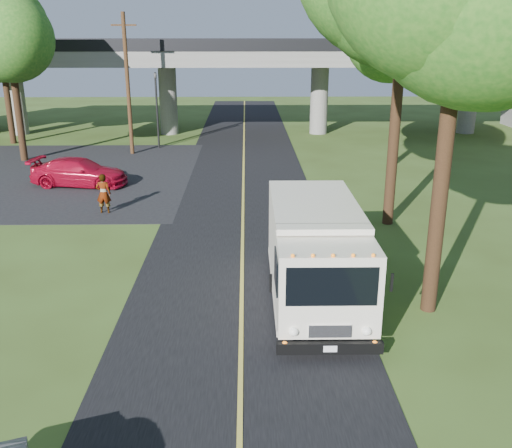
{
  "coord_description": "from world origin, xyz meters",
  "views": [
    {
      "loc": [
        0.16,
        -14.04,
        7.74
      ],
      "look_at": [
        0.48,
        4.23,
        1.6
      ],
      "focal_mm": 40.0,
      "sensor_mm": 36.0,
      "label": 1
    }
  ],
  "objects_px": {
    "step_van": "(315,251)",
    "red_sedan": "(79,172)",
    "traffic_signal": "(157,102)",
    "tree_right_far": "(406,22)",
    "tree_left_lot": "(10,30)",
    "tree_left_far": "(1,37)",
    "pedestrian": "(104,194)",
    "utility_pole": "(128,84)"
  },
  "relations": [
    {
      "from": "traffic_signal",
      "to": "utility_pole",
      "type": "height_order",
      "value": "utility_pole"
    },
    {
      "from": "tree_left_far",
      "to": "step_van",
      "type": "xyz_separation_m",
      "value": [
        19.0,
        -26.19,
        -5.85
      ]
    },
    {
      "from": "tree_left_lot",
      "to": "tree_left_far",
      "type": "distance_m",
      "value": 6.72
    },
    {
      "from": "traffic_signal",
      "to": "tree_left_lot",
      "type": "relative_size",
      "value": 0.5
    },
    {
      "from": "tree_left_lot",
      "to": "pedestrian",
      "type": "height_order",
      "value": "tree_left_lot"
    },
    {
      "from": "red_sedan",
      "to": "pedestrian",
      "type": "bearing_deg",
      "value": -146.12
    },
    {
      "from": "tree_right_far",
      "to": "tree_left_far",
      "type": "bearing_deg",
      "value": 162.9
    },
    {
      "from": "tree_right_far",
      "to": "red_sedan",
      "type": "distance_m",
      "value": 19.89
    },
    {
      "from": "traffic_signal",
      "to": "tree_right_far",
      "type": "bearing_deg",
      "value": -22.07
    },
    {
      "from": "tree_right_far",
      "to": "step_van",
      "type": "distance_m",
      "value": 20.61
    },
    {
      "from": "red_sedan",
      "to": "pedestrian",
      "type": "xyz_separation_m",
      "value": [
        2.45,
        -4.91,
        0.17
      ]
    },
    {
      "from": "step_van",
      "to": "red_sedan",
      "type": "xyz_separation_m",
      "value": [
        -10.89,
        13.95,
        -0.87
      ]
    },
    {
      "from": "tree_left_far",
      "to": "pedestrian",
      "type": "bearing_deg",
      "value": -58.4
    },
    {
      "from": "tree_left_lot",
      "to": "tree_left_far",
      "type": "relative_size",
      "value": 1.06
    },
    {
      "from": "pedestrian",
      "to": "red_sedan",
      "type": "bearing_deg",
      "value": -63.18
    },
    {
      "from": "utility_pole",
      "to": "tree_right_far",
      "type": "distance_m",
      "value": 17.61
    },
    {
      "from": "utility_pole",
      "to": "red_sedan",
      "type": "relative_size",
      "value": 1.78
    },
    {
      "from": "tree_left_lot",
      "to": "red_sedan",
      "type": "distance_m",
      "value": 10.79
    },
    {
      "from": "step_van",
      "to": "pedestrian",
      "type": "height_order",
      "value": "step_van"
    },
    {
      "from": "tree_left_lot",
      "to": "tree_left_far",
      "type": "xyz_separation_m",
      "value": [
        -3.0,
        6.0,
        -0.45
      ]
    },
    {
      "from": "tree_right_far",
      "to": "tree_left_lot",
      "type": "xyz_separation_m",
      "value": [
        -23.0,
        2.0,
        -0.4
      ]
    },
    {
      "from": "utility_pole",
      "to": "pedestrian",
      "type": "distance_m",
      "value": 13.88
    },
    {
      "from": "step_van",
      "to": "utility_pole",
      "type": "bearing_deg",
      "value": 113.63
    },
    {
      "from": "utility_pole",
      "to": "red_sedan",
      "type": "height_order",
      "value": "utility_pole"
    },
    {
      "from": "traffic_signal",
      "to": "tree_left_lot",
      "type": "distance_m",
      "value": 10.01
    },
    {
      "from": "step_van",
      "to": "red_sedan",
      "type": "height_order",
      "value": "step_van"
    },
    {
      "from": "step_van",
      "to": "tree_left_lot",
      "type": "bearing_deg",
      "value": 128.55
    },
    {
      "from": "tree_right_far",
      "to": "tree_left_lot",
      "type": "distance_m",
      "value": 23.09
    },
    {
      "from": "traffic_signal",
      "to": "tree_right_far",
      "type": "height_order",
      "value": "tree_right_far"
    },
    {
      "from": "utility_pole",
      "to": "tree_right_far",
      "type": "xyz_separation_m",
      "value": [
        16.71,
        -4.16,
        3.71
      ]
    },
    {
      "from": "traffic_signal",
      "to": "pedestrian",
      "type": "bearing_deg",
      "value": -90.9
    },
    {
      "from": "utility_pole",
      "to": "pedestrian",
      "type": "xyz_separation_m",
      "value": [
        1.26,
        -13.32,
        -3.69
      ]
    },
    {
      "from": "tree_right_far",
      "to": "red_sedan",
      "type": "bearing_deg",
      "value": -166.65
    },
    {
      "from": "tree_right_far",
      "to": "step_van",
      "type": "bearing_deg",
      "value": -111.06
    },
    {
      "from": "pedestrian",
      "to": "utility_pole",
      "type": "bearing_deg",
      "value": -84.27
    },
    {
      "from": "tree_right_far",
      "to": "step_van",
      "type": "xyz_separation_m",
      "value": [
        -7.01,
        -18.19,
        -6.7
      ]
    },
    {
      "from": "utility_pole",
      "to": "traffic_signal",
      "type": "bearing_deg",
      "value": 53.13
    },
    {
      "from": "utility_pole",
      "to": "tree_left_far",
      "type": "bearing_deg",
      "value": 157.57
    },
    {
      "from": "tree_left_far",
      "to": "pedestrian",
      "type": "height_order",
      "value": "tree_left_far"
    },
    {
      "from": "red_sedan",
      "to": "pedestrian",
      "type": "relative_size",
      "value": 2.79
    },
    {
      "from": "tree_right_far",
      "to": "utility_pole",
      "type": "bearing_deg",
      "value": 166.0
    },
    {
      "from": "traffic_signal",
      "to": "tree_right_far",
      "type": "relative_size",
      "value": 0.47
    }
  ]
}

